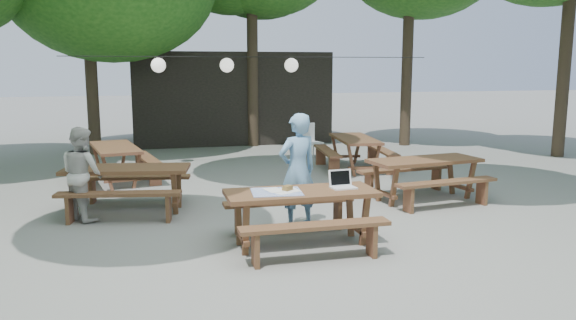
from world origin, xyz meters
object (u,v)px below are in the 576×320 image
(main_picnic_table, at_px, (301,217))
(second_person, at_px, (82,174))
(woman, at_px, (298,171))
(plastic_chair, at_px, (312,148))
(picnic_table_nw, at_px, (128,189))

(main_picnic_table, height_order, second_person, second_person)
(woman, bearing_deg, second_person, -36.49)
(woman, distance_m, plastic_chair, 6.39)
(woman, bearing_deg, picnic_table_nw, -46.89)
(picnic_table_nw, relative_size, second_person, 1.47)
(main_picnic_table, xyz_separation_m, picnic_table_nw, (-2.29, 2.40, 0.00))
(picnic_table_nw, xyz_separation_m, second_person, (-0.65, -0.31, 0.35))
(picnic_table_nw, distance_m, woman, 2.95)
(picnic_table_nw, relative_size, woman, 1.26)
(main_picnic_table, bearing_deg, woman, 77.57)
(second_person, bearing_deg, main_picnic_table, -160.72)
(second_person, bearing_deg, woman, -146.41)
(woman, xyz_separation_m, second_person, (-3.14, 1.21, -0.12))
(woman, bearing_deg, plastic_chair, -124.12)
(second_person, relative_size, plastic_chair, 1.63)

